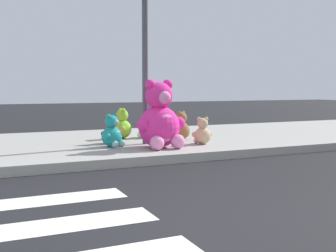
{
  "coord_description": "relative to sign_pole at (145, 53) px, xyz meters",
  "views": [
    {
      "loc": [
        -1.88,
        -3.0,
        1.21
      ],
      "look_at": [
        1.11,
        3.6,
        0.55
      ],
      "focal_mm": 45.21,
      "sensor_mm": 36.0,
      "label": 1
    }
  ],
  "objects": [
    {
      "name": "plush_brown",
      "position": [
        0.9,
        0.34,
        -1.46
      ],
      "size": [
        0.41,
        0.42,
        0.58
      ],
      "color": "olive",
      "rests_on": "sidewalk"
    },
    {
      "name": "sign_pole",
      "position": [
        0.0,
        0.0,
        0.0
      ],
      "size": [
        0.56,
        0.11,
        3.2
      ],
      "color": "#4C4C51",
      "rests_on": "sidewalk"
    },
    {
      "name": "plush_white",
      "position": [
        0.39,
        0.92,
        -1.47
      ],
      "size": [
        0.39,
        0.43,
        0.57
      ],
      "color": "white",
      "rests_on": "sidewalk"
    },
    {
      "name": "ground_plane",
      "position": [
        -1.0,
        -4.4,
        -1.85
      ],
      "size": [
        60.0,
        60.0,
        0.0
      ],
      "primitive_type": "plane",
      "color": "black"
    },
    {
      "name": "plush_lime",
      "position": [
        -0.14,
        1.01,
        -1.44
      ],
      "size": [
        0.43,
        0.49,
        0.63
      ],
      "color": "#8CD133",
      "rests_on": "sidewalk"
    },
    {
      "name": "sidewalk",
      "position": [
        -1.0,
        0.8,
        -1.77
      ],
      "size": [
        28.0,
        4.4,
        0.15
      ],
      "primitive_type": "cube",
      "color": "#9E9B93",
      "rests_on": "ground_plane"
    },
    {
      "name": "plush_pink_large",
      "position": [
        0.05,
        -0.59,
        -1.22
      ],
      "size": [
        0.93,
        0.82,
        1.2
      ],
      "color": "#F22D93",
      "rests_on": "sidewalk"
    },
    {
      "name": "plush_tan",
      "position": [
        0.97,
        -0.46,
        -1.49
      ],
      "size": [
        0.39,
        0.36,
        0.51
      ],
      "color": "tan",
      "rests_on": "sidewalk"
    },
    {
      "name": "plush_red",
      "position": [
        -0.56,
        0.31,
        -1.48
      ],
      "size": [
        0.42,
        0.38,
        0.55
      ],
      "color": "red",
      "rests_on": "sidewalk"
    },
    {
      "name": "plush_teal",
      "position": [
        -0.69,
        -0.14,
        -1.46
      ],
      "size": [
        0.42,
        0.43,
        0.6
      ],
      "color": "teal",
      "rests_on": "sidewalk"
    }
  ]
}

